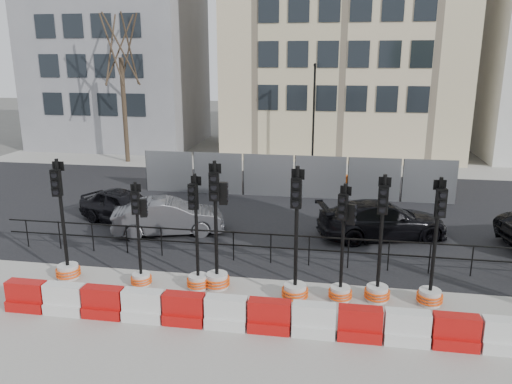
% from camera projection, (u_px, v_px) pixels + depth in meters
% --- Properties ---
extents(ground, '(120.00, 120.00, 0.00)m').
position_uv_depth(ground, '(265.00, 280.00, 14.66)').
color(ground, '#51514C').
rests_on(ground, ground).
extents(sidewalk_near, '(40.00, 6.00, 0.02)m').
position_uv_depth(sidewalk_near, '(246.00, 333.00, 11.80)').
color(sidewalk_near, gray).
rests_on(sidewalk_near, ground).
extents(road, '(40.00, 14.00, 0.03)m').
position_uv_depth(road, '(289.00, 210.00, 21.32)').
color(road, black).
rests_on(road, ground).
extents(sidewalk_far, '(40.00, 4.00, 0.02)m').
position_uv_depth(sidewalk_far, '(305.00, 166.00, 29.88)').
color(sidewalk_far, gray).
rests_on(sidewalk_far, ground).
extents(building_grey, '(11.00, 9.06, 14.00)m').
position_uv_depth(building_grey, '(119.00, 47.00, 35.99)').
color(building_grey, gray).
rests_on(building_grey, ground).
extents(building_cream, '(15.00, 10.06, 18.00)m').
position_uv_depth(building_cream, '(345.00, 15.00, 32.91)').
color(building_cream, beige).
rests_on(building_cream, ground).
extents(kerb_railing, '(18.00, 0.04, 1.00)m').
position_uv_depth(kerb_railing, '(271.00, 243.00, 15.62)').
color(kerb_railing, black).
rests_on(kerb_railing, ground).
extents(heras_fencing, '(14.33, 1.72, 2.00)m').
position_uv_depth(heras_fencing, '(285.00, 179.00, 23.79)').
color(heras_fencing, gray).
rests_on(heras_fencing, ground).
extents(lamp_post_far, '(0.12, 0.56, 6.00)m').
position_uv_depth(lamp_post_far, '(314.00, 114.00, 27.99)').
color(lamp_post_far, black).
rests_on(lamp_post_far, ground).
extents(tree_bare_far, '(2.00, 2.00, 9.00)m').
position_uv_depth(tree_bare_far, '(120.00, 51.00, 29.43)').
color(tree_bare_far, '#473828').
rests_on(tree_bare_far, ground).
extents(barrier_row, '(12.55, 0.50, 0.80)m').
position_uv_depth(barrier_row, '(248.00, 315.00, 11.90)').
color(barrier_row, red).
rests_on(barrier_row, ground).
extents(traffic_signal_a, '(0.71, 0.71, 3.61)m').
position_uv_depth(traffic_signal_a, '(66.00, 255.00, 14.52)').
color(traffic_signal_a, silver).
rests_on(traffic_signal_a, ground).
extents(traffic_signal_b, '(0.60, 0.60, 3.06)m').
position_uv_depth(traffic_signal_b, '(140.00, 262.00, 14.09)').
color(traffic_signal_b, silver).
rests_on(traffic_signal_b, ground).
extents(traffic_signal_c, '(0.66, 0.66, 3.33)m').
position_uv_depth(traffic_signal_c, '(198.00, 266.00, 13.91)').
color(traffic_signal_c, silver).
rests_on(traffic_signal_c, ground).
extents(traffic_signal_d, '(0.72, 0.72, 3.68)m').
position_uv_depth(traffic_signal_d, '(217.00, 259.00, 13.88)').
color(traffic_signal_d, silver).
rests_on(traffic_signal_d, ground).
extents(traffic_signal_e, '(0.73, 0.73, 3.69)m').
position_uv_depth(traffic_signal_e, '(295.00, 274.00, 13.23)').
color(traffic_signal_e, silver).
rests_on(traffic_signal_e, ground).
extents(traffic_signal_f, '(0.64, 0.64, 3.24)m').
position_uv_depth(traffic_signal_f, '(341.00, 274.00, 13.21)').
color(traffic_signal_f, silver).
rests_on(traffic_signal_f, ground).
extents(traffic_signal_g, '(0.69, 0.69, 3.49)m').
position_uv_depth(traffic_signal_g, '(378.00, 276.00, 13.20)').
color(traffic_signal_g, silver).
rests_on(traffic_signal_g, ground).
extents(traffic_signal_h, '(0.68, 0.68, 3.46)m').
position_uv_depth(traffic_signal_h, '(431.00, 280.00, 12.99)').
color(traffic_signal_h, silver).
rests_on(traffic_signal_h, ground).
extents(car_a, '(4.73, 5.30, 1.38)m').
position_uv_depth(car_a, '(125.00, 207.00, 19.40)').
color(car_a, black).
rests_on(car_a, ground).
extents(car_b, '(3.69, 4.81, 1.32)m').
position_uv_depth(car_b, '(169.00, 217.00, 18.29)').
color(car_b, '#454549').
rests_on(car_b, ground).
extents(car_c, '(4.43, 5.68, 1.35)m').
position_uv_depth(car_c, '(382.00, 220.00, 17.89)').
color(car_c, black).
rests_on(car_c, ground).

